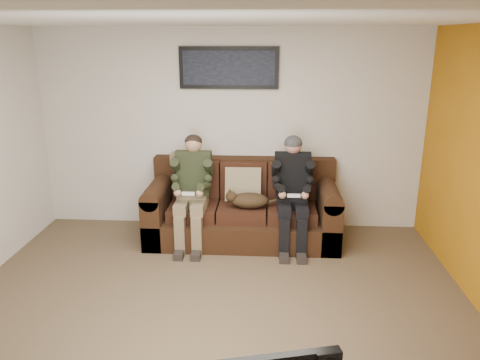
# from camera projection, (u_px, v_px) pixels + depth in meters

# --- Properties ---
(floor) EXTENTS (5.00, 5.00, 0.00)m
(floor) POSITION_uv_depth(u_px,v_px,m) (213.00, 315.00, 4.34)
(floor) COLOR brown
(floor) RESTS_ON ground
(ceiling) EXTENTS (5.00, 5.00, 0.00)m
(ceiling) POSITION_uv_depth(u_px,v_px,m) (207.00, 20.00, 3.57)
(ceiling) COLOR silver
(ceiling) RESTS_ON ground
(wall_back) EXTENTS (5.00, 0.00, 5.00)m
(wall_back) POSITION_uv_depth(u_px,v_px,m) (231.00, 131.00, 6.10)
(wall_back) COLOR beige
(wall_back) RESTS_ON ground
(wall_front) EXTENTS (5.00, 0.00, 5.00)m
(wall_front) POSITION_uv_depth(u_px,v_px,m) (140.00, 355.00, 1.81)
(wall_front) COLOR beige
(wall_front) RESTS_ON ground
(sofa) EXTENTS (2.36, 1.02, 0.97)m
(sofa) POSITION_uv_depth(u_px,v_px,m) (243.00, 209.00, 5.97)
(sofa) COLOR black
(sofa) RESTS_ON ground
(throw_pillow) EXTENTS (0.45, 0.22, 0.45)m
(throw_pillow) POSITION_uv_depth(u_px,v_px,m) (243.00, 184.00, 5.92)
(throw_pillow) COLOR #938260
(throw_pillow) RESTS_ON sofa
(throw_blanket) EXTENTS (0.48, 0.24, 0.09)m
(throw_blanket) POSITION_uv_depth(u_px,v_px,m) (190.00, 157.00, 6.12)
(throw_blanket) COLOR gray
(throw_blanket) RESTS_ON sofa
(person_left) EXTENTS (0.51, 0.87, 1.33)m
(person_left) POSITION_uv_depth(u_px,v_px,m) (192.00, 184.00, 5.70)
(person_left) COLOR #7C6A4D
(person_left) RESTS_ON sofa
(person_right) EXTENTS (0.51, 0.86, 1.34)m
(person_right) POSITION_uv_depth(u_px,v_px,m) (293.00, 185.00, 5.63)
(person_right) COLOR black
(person_right) RESTS_ON sofa
(cat) EXTENTS (0.66, 0.26, 0.24)m
(cat) POSITION_uv_depth(u_px,v_px,m) (248.00, 200.00, 5.68)
(cat) COLOR #44301A
(cat) RESTS_ON sofa
(framed_poster) EXTENTS (1.25, 0.05, 0.52)m
(framed_poster) POSITION_uv_depth(u_px,v_px,m) (229.00, 68.00, 5.83)
(framed_poster) COLOR black
(framed_poster) RESTS_ON wall_back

